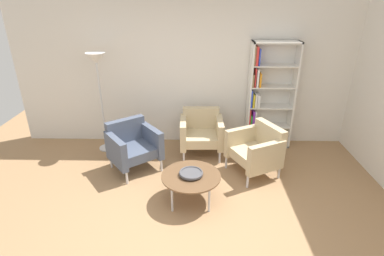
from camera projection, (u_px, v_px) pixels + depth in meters
The scene contains 9 objects.
ground_plane at pixel (191, 226), 3.74m from camera, with size 8.32×8.32×0.00m, color #9E7751.
plaster_back_panel at pixel (194, 65), 5.39m from camera, with size 6.40×0.12×2.90m, color silver.
bookshelf_tall at pixel (266, 97), 5.39m from camera, with size 0.80×0.30×1.90m.
coffee_table_low at pixel (191, 177), 4.07m from camera, with size 0.80×0.80×0.40m.
decorative_bowl at pixel (191, 173), 4.04m from camera, with size 0.32×0.32×0.05m.
armchair_by_bookshelf at pixel (201, 132), 5.29m from camera, with size 0.74×0.68×0.78m.
armchair_near_window at pixel (257, 149), 4.71m from camera, with size 0.89×0.92×0.78m.
armchair_spare_guest at pixel (133, 145), 4.83m from camera, with size 0.95×0.94×0.78m.
floor_lamp_torchiere at pixel (97, 71), 5.02m from camera, with size 0.32×0.32×1.74m.
Camera 1 is at (0.07, -2.92, 2.63)m, focal length 28.49 mm.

